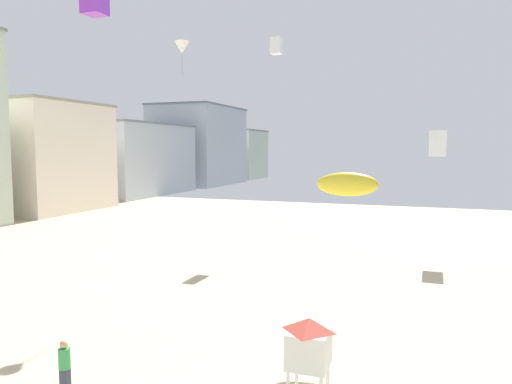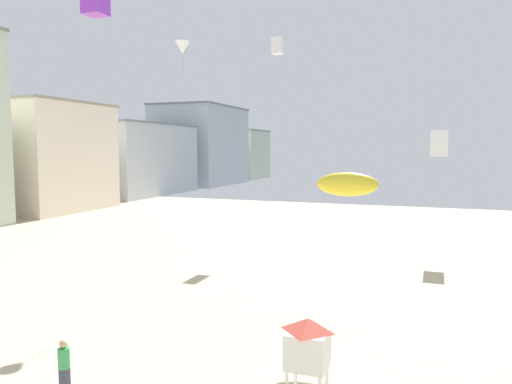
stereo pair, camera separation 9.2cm
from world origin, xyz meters
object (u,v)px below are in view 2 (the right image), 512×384
object	(u,v)px
lifeguard_stand	(308,344)
kite_white_delta	(183,48)
kite_flyer	(64,364)
kite_white_box_2	(278,46)
kite_yellow_parafoil	(347,184)
kite_white_box	(439,144)

from	to	relation	value
lifeguard_stand	kite_white_delta	world-z (taller)	kite_white_delta
kite_flyer	lifeguard_stand	size ratio (longest dim) A/B	0.64
kite_white_box_2	kite_white_delta	bearing A→B (deg)	-93.30
kite_yellow_parafoil	kite_flyer	bearing A→B (deg)	-131.10
kite_white_delta	kite_white_box_2	bearing A→B (deg)	86.70
lifeguard_stand	kite_white_delta	size ratio (longest dim) A/B	1.44
kite_flyer	kite_white_delta	distance (m)	16.86
lifeguard_stand	kite_yellow_parafoil	world-z (taller)	kite_yellow_parafoil
kite_flyer	lifeguard_stand	world-z (taller)	lifeguard_stand
lifeguard_stand	kite_yellow_parafoil	xyz separation A→B (m)	(0.00, 6.07, 3.92)
kite_flyer	kite_white_box_2	xyz separation A→B (m)	(-1.82, 25.90, 14.24)
kite_flyer	kite_white_box	distance (m)	26.83
kite_yellow_parafoil	kite_white_box_2	xyz separation A→B (m)	(-8.61, 18.12, 9.40)
kite_white_delta	kite_white_box_2	world-z (taller)	kite_white_box_2
lifeguard_stand	kite_white_box	world-z (taller)	kite_white_box
kite_white_box_2	kite_white_box	bearing A→B (deg)	-9.34
kite_flyer	kite_yellow_parafoil	xyz separation A→B (m)	(6.79, 7.78, 4.84)
kite_yellow_parafoil	kite_white_delta	xyz separation A→B (m)	(-9.41, 4.28, 6.64)
kite_white_box_2	lifeguard_stand	bearing A→B (deg)	-70.40
lifeguard_stand	kite_white_box_2	world-z (taller)	kite_white_box_2
kite_flyer	kite_yellow_parafoil	distance (m)	11.41
kite_white_box_2	kite_flyer	bearing A→B (deg)	-85.97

